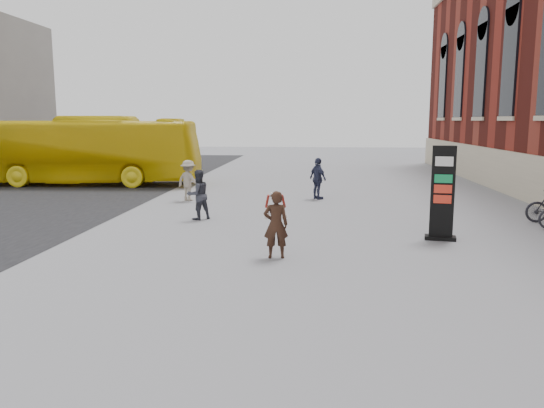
# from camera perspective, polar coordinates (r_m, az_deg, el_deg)

# --- Properties ---
(ground) EXTENTS (100.00, 100.00, 0.00)m
(ground) POSITION_cam_1_polar(r_m,az_deg,el_deg) (12.12, -2.05, -5.72)
(ground) COLOR #9E9EA3
(info_pylon) EXTENTS (0.84, 0.53, 2.44)m
(info_pylon) POSITION_cam_1_polar(r_m,az_deg,el_deg) (14.32, 17.86, 1.11)
(info_pylon) COLOR black
(info_pylon) RESTS_ON ground
(woman) EXTENTS (0.62, 0.58, 1.53)m
(woman) POSITION_cam_1_polar(r_m,az_deg,el_deg) (11.89, 0.41, -2.13)
(woman) COLOR black
(woman) RESTS_ON ground
(bus) EXTENTS (11.86, 3.19, 3.28)m
(bus) POSITION_cam_1_polar(r_m,az_deg,el_deg) (27.26, -20.37, 5.42)
(bus) COLOR yellow
(bus) RESTS_ON road
(pedestrian_a) EXTENTS (0.96, 0.94, 1.56)m
(pedestrian_a) POSITION_cam_1_polar(r_m,az_deg,el_deg) (16.69, -7.95, 1.00)
(pedestrian_a) COLOR #33343E
(pedestrian_a) RESTS_ON ground
(pedestrian_b) EXTENTS (1.17, 0.98, 1.57)m
(pedestrian_b) POSITION_cam_1_polar(r_m,az_deg,el_deg) (20.63, -8.97, 2.51)
(pedestrian_b) COLOR gray
(pedestrian_b) RESTS_ON ground
(pedestrian_c) EXTENTS (0.89, 1.00, 1.63)m
(pedestrian_c) POSITION_cam_1_polar(r_m,az_deg,el_deg) (20.86, 4.96, 2.74)
(pedestrian_c) COLOR #2C314C
(pedestrian_c) RESTS_ON ground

